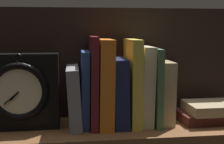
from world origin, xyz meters
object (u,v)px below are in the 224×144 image
book_blue_modern (85,89)px  book_navy_bierce (119,91)px  book_orange_pandolfini (105,82)px  book_yellow_seinlanguage (132,82)px  book_green_romantic (154,86)px  book_cream_twain (144,85)px  book_tan_shortstories (163,92)px  framed_clock (20,92)px  book_maroon_dawkins (93,81)px  book_gray_chess (74,97)px  book_stack_side (208,112)px

book_blue_modern → book_navy_bierce: (10.09, 0.00, -1.02)cm
book_orange_pandolfini → book_yellow_seinlanguage: size_ratio=1.00×
book_navy_bierce → book_green_romantic: (10.23, 0.00, 1.39)cm
book_yellow_seinlanguage → book_cream_twain: bearing=0.0°
book_blue_modern → book_green_romantic: bearing=0.0°
book_green_romantic → book_tan_shortstories: bearing=0.0°
book_tan_shortstories → framed_clock: 41.30cm
book_orange_pandolfini → book_navy_bierce: book_orange_pandolfini is taller
book_maroon_dawkins → book_navy_bierce: 8.28cm
book_gray_chess → book_cream_twain: (20.51, 0.00, 2.90)cm
book_blue_modern → book_yellow_seinlanguage: book_yellow_seinlanguage is taller
book_blue_modern → book_maroon_dawkins: size_ratio=0.84×
book_navy_bierce → framed_clock: size_ratio=0.91×
book_green_romantic → framed_clock: 38.21cm
book_stack_side → book_gray_chess: bearing=178.5°
book_navy_bierce → book_green_romantic: 10.32cm
book_maroon_dawkins → book_yellow_seinlanguage: 11.50cm
book_yellow_seinlanguage → book_tan_shortstories: 10.02cm
book_orange_pandolfini → framed_clock: bearing=-176.4°
book_yellow_seinlanguage → book_green_romantic: (6.40, 0.00, -1.29)cm
book_blue_modern → framed_clock: bearing=-175.3°
book_tan_shortstories → framed_clock: framed_clock is taller
book_cream_twain → book_navy_bierce: bearing=180.0°
book_blue_modern → book_stack_side: (37.28, -1.05, -8.00)cm
book_orange_pandolfini → book_green_romantic: (14.59, 0.00, -1.32)cm
book_stack_side → book_navy_bierce: bearing=177.8°
book_gray_chess → book_maroon_dawkins: bearing=0.0°
book_yellow_seinlanguage → book_stack_side: (23.37, -1.05, -9.67)cm
framed_clock → book_cream_twain: bearing=2.4°
book_maroon_dawkins → book_green_romantic: bearing=0.0°
book_yellow_seinlanguage → book_tan_shortstories: (9.48, 0.00, -3.23)cm
book_orange_pandolfini → book_navy_bierce: bearing=0.0°
book_yellow_seinlanguage → framed_clock: 31.86cm
book_gray_chess → book_tan_shortstories: book_tan_shortstories is taller
book_orange_pandolfini → book_cream_twain: 11.74cm
framed_clock → book_blue_modern: bearing=4.7°
book_navy_bierce → book_cream_twain: 7.51cm
book_cream_twain → book_gray_chess: bearing=180.0°
book_tan_shortstories → framed_clock: (-41.25, -1.48, 1.47)cm
book_orange_pandolfini → framed_clock: 23.70cm
book_gray_chess → book_blue_modern: book_blue_modern is taller
book_gray_chess → book_orange_pandolfini: book_orange_pandolfini is taller
book_navy_bierce → framed_clock: framed_clock is taller
book_gray_chess → book_stack_side: 40.80cm
book_orange_pandolfini → book_stack_side: book_orange_pandolfini is taller
book_maroon_dawkins → book_stack_side: size_ratio=1.43×
book_gray_chess → book_blue_modern: (3.10, 0.00, 2.26)cm
book_navy_bierce → book_stack_side: 28.09cm
book_gray_chess → book_green_romantic: 23.56cm
book_cream_twain → book_orange_pandolfini: bearing=180.0°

